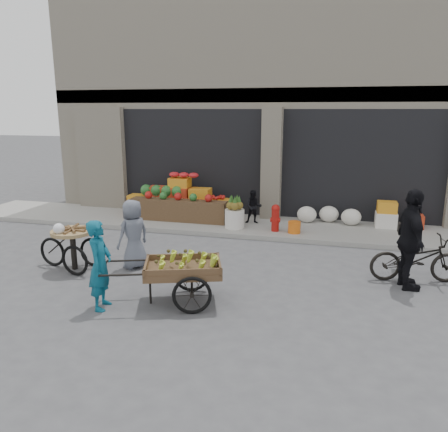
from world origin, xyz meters
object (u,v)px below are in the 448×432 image
(banana_cart, at_px, (180,266))
(vendor_woman, at_px, (100,265))
(bicycle, at_px, (416,259))
(fire_hydrant, at_px, (275,217))
(pineapple_bin, at_px, (235,219))
(orange_bucket, at_px, (294,227))
(cyclist, at_px, (411,240))
(seated_person, at_px, (254,207))
(vendor_grey, at_px, (133,234))
(tricycle_cart, at_px, (73,243))

(banana_cart, distance_m, vendor_woman, 1.30)
(banana_cart, height_order, bicycle, banana_cart)
(fire_hydrant, bearing_deg, pineapple_bin, 177.40)
(orange_bucket, bearing_deg, vendor_woman, -118.38)
(bicycle, height_order, cyclist, cyclist)
(orange_bucket, distance_m, bicycle, 3.48)
(orange_bucket, height_order, seated_person, seated_person)
(bicycle, bearing_deg, vendor_grey, 86.46)
(vendor_woman, distance_m, tricycle_cart, 2.10)
(banana_cart, height_order, vendor_grey, vendor_grey)
(vendor_woman, xyz_separation_m, tricycle_cart, (-1.49, 1.47, -0.19))
(vendor_woman, xyz_separation_m, vendor_grey, (-0.33, 1.88, -0.03))
(seated_person, relative_size, banana_cart, 0.40)
(cyclist, bearing_deg, pineapple_bin, 43.40)
(pineapple_bin, height_order, orange_bucket, pineapple_bin)
(vendor_grey, relative_size, bicycle, 0.84)
(tricycle_cart, bearing_deg, banana_cart, -13.42)
(tricycle_cart, relative_size, cyclist, 0.78)
(cyclist, bearing_deg, seated_person, 35.04)
(pineapple_bin, relative_size, vendor_woman, 0.35)
(cyclist, bearing_deg, bicycle, -37.07)
(fire_hydrant, xyz_separation_m, bicycle, (3.04, -2.42, -0.05))
(vendor_woman, bearing_deg, orange_bucket, -38.75)
(banana_cart, relative_size, tricycle_cart, 1.60)
(fire_hydrant, height_order, seated_person, seated_person)
(orange_bucket, xyz_separation_m, banana_cart, (-1.47, -4.41, 0.39))
(vendor_woman, height_order, cyclist, cyclist)
(fire_hydrant, height_order, cyclist, cyclist)
(orange_bucket, distance_m, cyclist, 3.68)
(pineapple_bin, relative_size, cyclist, 0.28)
(orange_bucket, distance_m, tricycle_cart, 5.41)
(banana_cart, bearing_deg, orange_bucket, 52.32)
(fire_hydrant, height_order, tricycle_cart, tricycle_cart)
(banana_cart, distance_m, cyclist, 4.15)
(pineapple_bin, bearing_deg, vendor_grey, -113.91)
(seated_person, bearing_deg, vendor_woman, -114.57)
(vendor_woman, relative_size, tricycle_cart, 1.04)
(pineapple_bin, height_order, banana_cart, banana_cart)
(vendor_woman, distance_m, cyclist, 5.45)
(vendor_woman, distance_m, bicycle, 5.80)
(vendor_woman, bearing_deg, banana_cart, -76.96)
(pineapple_bin, xyz_separation_m, cyclist, (3.94, -2.87, 0.56))
(bicycle, bearing_deg, cyclist, 142.93)
(fire_hydrant, relative_size, vendor_woman, 0.47)
(pineapple_bin, distance_m, banana_cart, 4.52)
(vendor_grey, bearing_deg, cyclist, 122.56)
(banana_cart, bearing_deg, bicycle, 7.74)
(orange_bucket, distance_m, seated_person, 1.42)
(fire_hydrant, height_order, orange_bucket, fire_hydrant)
(pineapple_bin, relative_size, fire_hydrant, 0.73)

